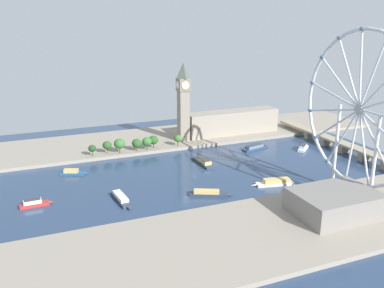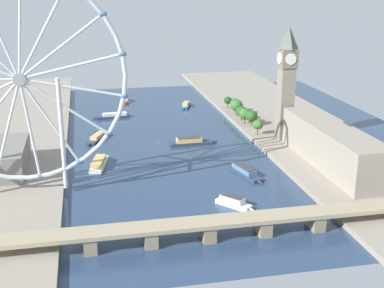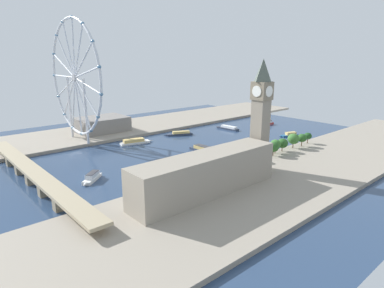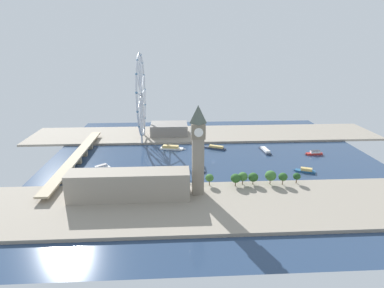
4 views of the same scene
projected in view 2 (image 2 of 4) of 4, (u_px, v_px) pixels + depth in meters
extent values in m
plane|color=navy|center=(158.00, 139.00, 393.52)|extent=(395.15, 395.15, 0.00)
cube|color=gray|center=(298.00, 129.00, 414.93)|extent=(90.00, 520.00, 3.00)
cube|color=gray|center=(3.00, 147.00, 371.20)|extent=(90.00, 520.00, 3.00)
cube|color=gray|center=(285.00, 103.00, 378.29)|extent=(10.29, 10.29, 53.07)
cube|color=#776B57|center=(288.00, 58.00, 368.21)|extent=(11.94, 11.94, 12.98)
pyramid|color=#4C564C|center=(289.00, 37.00, 363.80)|extent=(10.81, 10.81, 15.99)
cylinder|color=white|center=(291.00, 59.00, 362.46)|extent=(7.82, 0.50, 7.82)
cylinder|color=white|center=(284.00, 57.00, 373.97)|extent=(7.82, 0.50, 7.82)
cylinder|color=white|center=(279.00, 58.00, 367.01)|extent=(0.50, 7.82, 7.82)
cylinder|color=white|center=(296.00, 58.00, 369.41)|extent=(0.50, 7.82, 7.82)
cube|color=gray|center=(330.00, 146.00, 326.81)|extent=(22.00, 106.35, 25.49)
cylinder|color=#513823|center=(228.00, 106.00, 474.43)|extent=(0.80, 0.80, 4.50)
ellipsoid|color=#1E471E|center=(228.00, 100.00, 472.85)|extent=(7.36, 7.36, 6.63)
cylinder|color=#513823|center=(235.00, 109.00, 461.22)|extent=(0.80, 0.80, 4.79)
ellipsoid|color=#285623|center=(235.00, 103.00, 459.42)|extent=(8.70, 8.70, 7.83)
cylinder|color=#513823|center=(236.00, 113.00, 450.00)|extent=(0.80, 0.80, 4.57)
ellipsoid|color=#386B2D|center=(236.00, 105.00, 447.97)|extent=(10.90, 10.90, 9.81)
cylinder|color=#513823|center=(241.00, 118.00, 434.29)|extent=(0.80, 0.80, 3.68)
ellipsoid|color=#285623|center=(242.00, 111.00, 432.55)|extent=(9.67, 9.67, 8.71)
cylinder|color=#513823|center=(245.00, 121.00, 424.59)|extent=(0.80, 0.80, 4.46)
ellipsoid|color=#386B2D|center=(245.00, 114.00, 422.75)|extent=(9.49, 9.49, 8.54)
cylinder|color=#513823|center=(251.00, 123.00, 418.11)|extent=(0.80, 0.80, 4.23)
ellipsoid|color=#285623|center=(252.00, 116.00, 416.28)|extent=(9.67, 9.67, 8.71)
cylinder|color=#513823|center=(258.00, 132.00, 394.28)|extent=(0.80, 0.80, 4.59)
ellipsoid|color=#386B2D|center=(258.00, 125.00, 392.60)|extent=(8.10, 8.10, 7.29)
torus|color=silver|center=(19.00, 79.00, 271.90)|extent=(113.56, 2.52, 113.56)
cylinder|color=#99999E|center=(19.00, 79.00, 271.90)|extent=(6.66, 3.00, 6.66)
cylinder|color=silver|center=(20.00, 25.00, 264.04)|extent=(7.31, 1.51, 55.37)
cylinder|color=silver|center=(43.00, 32.00, 267.26)|extent=(29.07, 1.51, 48.84)
cylinder|color=silver|center=(61.00, 47.00, 271.28)|extent=(45.80, 1.51, 33.86)
cylinder|color=silver|center=(71.00, 66.00, 275.41)|extent=(54.62, 1.51, 13.02)
cylinder|color=silver|center=(73.00, 88.00, 278.93)|extent=(54.62, 1.51, 13.02)
cylinder|color=silver|center=(66.00, 107.00, 281.24)|extent=(45.80, 1.51, 33.86)
cylinder|color=silver|center=(50.00, 122.00, 281.93)|extent=(29.07, 1.51, 48.84)
cylinder|color=silver|center=(30.00, 129.00, 280.88)|extent=(7.31, 1.51, 55.37)
cylinder|color=silver|center=(8.00, 128.00, 278.29)|extent=(18.59, 1.51, 53.27)
ellipsoid|color=teal|center=(103.00, 14.00, 270.66)|extent=(4.80, 3.20, 3.20)
ellipsoid|color=teal|center=(122.00, 54.00, 278.92)|extent=(4.80, 3.20, 3.20)
ellipsoid|color=teal|center=(124.00, 96.00, 285.97)|extent=(4.80, 3.20, 3.20)
ellipsoid|color=teal|center=(109.00, 134.00, 290.58)|extent=(4.80, 3.20, 3.20)
ellipsoid|color=teal|center=(79.00, 162.00, 291.96)|extent=(4.80, 3.20, 3.20)
ellipsoid|color=teal|center=(40.00, 176.00, 289.87)|extent=(4.80, 3.20, 3.20)
cylinder|color=silver|center=(62.00, 134.00, 285.31)|extent=(2.40, 2.40, 63.17)
cube|color=tan|center=(208.00, 222.00, 240.69)|extent=(207.15, 12.41, 2.00)
cube|color=gray|center=(316.00, 221.00, 252.63)|extent=(6.00, 11.17, 7.48)
cube|color=gray|center=(263.00, 226.00, 247.38)|extent=(6.00, 11.17, 7.48)
cube|color=gray|center=(208.00, 232.00, 242.13)|extent=(6.00, 11.17, 7.48)
cube|color=gray|center=(150.00, 237.00, 236.88)|extent=(6.00, 11.17, 7.48)
cube|color=gray|center=(90.00, 243.00, 231.63)|extent=(6.00, 11.17, 7.48)
cube|color=#2D384C|center=(191.00, 143.00, 380.94)|extent=(32.08, 8.64, 2.10)
cone|color=#2D384C|center=(215.00, 141.00, 384.93)|extent=(5.79, 2.23, 2.10)
cube|color=#DBB766|center=(189.00, 140.00, 379.80)|extent=(18.61, 7.07, 3.10)
cube|color=#38383D|center=(189.00, 138.00, 379.25)|extent=(16.76, 6.71, 0.49)
cube|color=white|center=(99.00, 164.00, 337.53)|extent=(14.04, 30.99, 2.05)
cone|color=white|center=(104.00, 156.00, 354.12)|extent=(3.14, 5.71, 2.05)
cube|color=#DBB766|center=(98.00, 161.00, 335.31)|extent=(10.89, 21.83, 3.16)
cube|color=#2D384C|center=(113.00, 117.00, 453.40)|extent=(29.29, 9.43, 2.06)
cone|color=#2D384C|center=(94.00, 118.00, 448.78)|extent=(5.34, 2.51, 2.06)
cube|color=white|center=(115.00, 114.00, 453.11)|extent=(21.12, 7.61, 2.46)
cube|color=#235684|center=(186.00, 106.00, 490.80)|extent=(13.41, 21.41, 1.81)
cone|color=#235684|center=(183.00, 109.00, 479.55)|extent=(3.09, 4.13, 1.81)
cube|color=#DBB766|center=(186.00, 104.00, 491.04)|extent=(9.15, 12.85, 2.98)
cube|color=#B22D28|center=(125.00, 101.00, 511.48)|extent=(6.44, 20.10, 2.37)
cone|color=#B22D28|center=(126.00, 103.00, 500.80)|extent=(2.51, 3.67, 2.37)
cube|color=white|center=(125.00, 98.00, 511.63)|extent=(5.23, 12.32, 2.70)
cube|color=#38383D|center=(124.00, 97.00, 511.13)|extent=(4.96, 11.10, 0.54)
cube|color=white|center=(234.00, 204.00, 277.58)|extent=(17.60, 19.51, 2.41)
cone|color=white|center=(252.00, 210.00, 270.53)|extent=(4.20, 4.36, 2.41)
cube|color=silver|center=(232.00, 199.00, 277.35)|extent=(12.55, 13.70, 3.03)
cube|color=#38383D|center=(232.00, 196.00, 276.83)|extent=(11.50, 12.49, 0.41)
cube|color=#2D384C|center=(245.00, 173.00, 322.39)|extent=(14.72, 31.63, 1.81)
cone|color=#2D384C|center=(261.00, 183.00, 307.10)|extent=(3.13, 5.81, 1.81)
cube|color=teal|center=(244.00, 169.00, 323.00)|extent=(10.99, 21.21, 2.83)
cube|color=#38383D|center=(244.00, 166.00, 322.47)|extent=(10.21, 19.17, 0.60)
cube|color=#2D384C|center=(98.00, 139.00, 391.62)|extent=(18.10, 28.50, 1.98)
cone|color=#2D384C|center=(88.00, 145.00, 376.29)|extent=(4.00, 5.49, 1.98)
cube|color=#DBB766|center=(98.00, 135.00, 392.24)|extent=(13.11, 19.55, 2.59)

